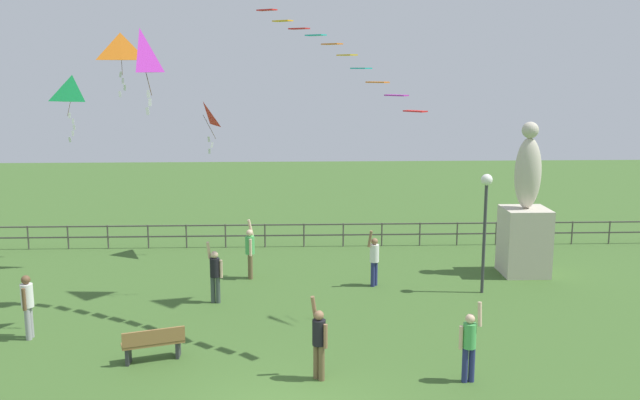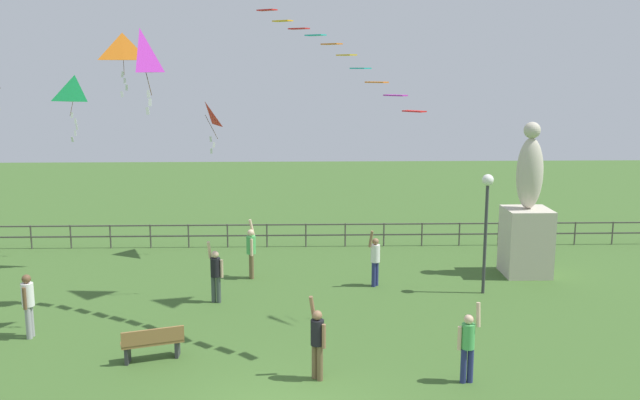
{
  "view_description": "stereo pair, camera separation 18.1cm",
  "coord_description": "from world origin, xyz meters",
  "px_view_note": "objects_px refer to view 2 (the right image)",
  "views": [
    {
      "loc": [
        0.2,
        -13.3,
        7.07
      ],
      "look_at": [
        0.94,
        5.78,
        3.46
      ],
      "focal_mm": 39.38,
      "sensor_mm": 36.0,
      "label": 1
    },
    {
      "loc": [
        0.39,
        -13.3,
        7.07
      ],
      "look_at": [
        0.94,
        5.78,
        3.46
      ],
      "focal_mm": 39.38,
      "sensor_mm": 36.0,
      "label": 2
    }
  ],
  "objects_px": {
    "lamppost": "(487,206)",
    "person_3": "(251,250)",
    "kite_8": "(141,54)",
    "statue_monument": "(527,224)",
    "person_1": "(375,258)",
    "kite_2": "(205,116)",
    "person_0": "(28,302)",
    "person_5": "(317,339)",
    "person_4": "(468,343)",
    "park_bench": "(153,343)",
    "kite_5": "(75,91)",
    "person_2": "(216,272)",
    "kite_1": "(123,49)"
  },
  "relations": [
    {
      "from": "lamppost",
      "to": "person_5",
      "type": "height_order",
      "value": "lamppost"
    },
    {
      "from": "kite_8",
      "to": "person_4",
      "type": "bearing_deg",
      "value": -24.19
    },
    {
      "from": "lamppost",
      "to": "kite_8",
      "type": "xyz_separation_m",
      "value": [
        -9.85,
        -2.89,
        4.59
      ]
    },
    {
      "from": "statue_monument",
      "to": "kite_8",
      "type": "height_order",
      "value": "kite_8"
    },
    {
      "from": "kite_2",
      "to": "kite_5",
      "type": "xyz_separation_m",
      "value": [
        -4.72,
        0.16,
        0.9
      ]
    },
    {
      "from": "kite_5",
      "to": "person_2",
      "type": "bearing_deg",
      "value": -44.55
    },
    {
      "from": "person_4",
      "to": "person_2",
      "type": "bearing_deg",
      "value": 137.87
    },
    {
      "from": "person_0",
      "to": "kite_8",
      "type": "bearing_deg",
      "value": 8.51
    },
    {
      "from": "person_3",
      "to": "kite_1",
      "type": "xyz_separation_m",
      "value": [
        -4.32,
        1.38,
        6.68
      ]
    },
    {
      "from": "statue_monument",
      "to": "person_1",
      "type": "distance_m",
      "value": 5.54
    },
    {
      "from": "park_bench",
      "to": "kite_5",
      "type": "distance_m",
      "value": 12.27
    },
    {
      "from": "kite_8",
      "to": "statue_monument",
      "type": "bearing_deg",
      "value": 22.58
    },
    {
      "from": "person_5",
      "to": "person_0",
      "type": "bearing_deg",
      "value": 159.91
    },
    {
      "from": "lamppost",
      "to": "person_3",
      "type": "height_order",
      "value": "lamppost"
    },
    {
      "from": "kite_2",
      "to": "kite_5",
      "type": "height_order",
      "value": "kite_5"
    },
    {
      "from": "kite_1",
      "to": "kite_5",
      "type": "relative_size",
      "value": 0.89
    },
    {
      "from": "person_0",
      "to": "person_4",
      "type": "distance_m",
      "value": 11.38
    },
    {
      "from": "person_3",
      "to": "park_bench",
      "type": "bearing_deg",
      "value": -106.05
    },
    {
      "from": "person_4",
      "to": "kite_5",
      "type": "distance_m",
      "value": 17.25
    },
    {
      "from": "kite_5",
      "to": "statue_monument",
      "type": "bearing_deg",
      "value": -10.06
    },
    {
      "from": "person_4",
      "to": "kite_2",
      "type": "height_order",
      "value": "kite_2"
    },
    {
      "from": "person_0",
      "to": "kite_2",
      "type": "height_order",
      "value": "kite_2"
    },
    {
      "from": "person_4",
      "to": "kite_1",
      "type": "distance_m",
      "value": 15.26
    },
    {
      "from": "person_0",
      "to": "kite_5",
      "type": "bearing_deg",
      "value": 96.83
    },
    {
      "from": "person_2",
      "to": "person_3",
      "type": "height_order",
      "value": "person_3"
    },
    {
      "from": "person_3",
      "to": "person_5",
      "type": "relative_size",
      "value": 1.03
    },
    {
      "from": "park_bench",
      "to": "person_5",
      "type": "height_order",
      "value": "person_5"
    },
    {
      "from": "statue_monument",
      "to": "kite_2",
      "type": "relative_size",
      "value": 2.8
    },
    {
      "from": "lamppost",
      "to": "person_1",
      "type": "height_order",
      "value": "lamppost"
    },
    {
      "from": "person_2",
      "to": "kite_8",
      "type": "distance_m",
      "value": 7.0
    },
    {
      "from": "lamppost",
      "to": "person_5",
      "type": "xyz_separation_m",
      "value": [
        -5.44,
        -6.13,
        -1.86
      ]
    },
    {
      "from": "person_5",
      "to": "kite_5",
      "type": "relative_size",
      "value": 0.82
    },
    {
      "from": "kite_5",
      "to": "person_0",
      "type": "bearing_deg",
      "value": -83.17
    },
    {
      "from": "person_4",
      "to": "person_1",
      "type": "bearing_deg",
      "value": 100.4
    },
    {
      "from": "statue_monument",
      "to": "person_0",
      "type": "xyz_separation_m",
      "value": [
        -14.99,
        -5.39,
        -0.8
      ]
    },
    {
      "from": "person_4",
      "to": "kite_1",
      "type": "xyz_separation_m",
      "value": [
        -9.76,
        9.62,
        6.73
      ]
    },
    {
      "from": "person_2",
      "to": "kite_8",
      "type": "height_order",
      "value": "kite_8"
    },
    {
      "from": "person_3",
      "to": "person_5",
      "type": "height_order",
      "value": "person_3"
    },
    {
      "from": "person_3",
      "to": "person_4",
      "type": "bearing_deg",
      "value": -56.56
    },
    {
      "from": "person_3",
      "to": "kite_1",
      "type": "distance_m",
      "value": 8.07
    },
    {
      "from": "person_1",
      "to": "kite_2",
      "type": "bearing_deg",
      "value": 146.76
    },
    {
      "from": "person_3",
      "to": "kite_5",
      "type": "xyz_separation_m",
      "value": [
        -6.51,
        3.02,
        5.22
      ]
    },
    {
      "from": "lamppost",
      "to": "person_1",
      "type": "relative_size",
      "value": 2.02
    },
    {
      "from": "kite_5",
      "to": "lamppost",
      "type": "bearing_deg",
      "value": -19.16
    },
    {
      "from": "person_0",
      "to": "person_4",
      "type": "height_order",
      "value": "person_4"
    },
    {
      "from": "person_3",
      "to": "kite_2",
      "type": "bearing_deg",
      "value": 122.02
    },
    {
      "from": "statue_monument",
      "to": "lamppost",
      "type": "height_order",
      "value": "statue_monument"
    },
    {
      "from": "person_0",
      "to": "person_5",
      "type": "height_order",
      "value": "person_5"
    },
    {
      "from": "kite_1",
      "to": "kite_8",
      "type": "distance_m",
      "value": 6.42
    },
    {
      "from": "lamppost",
      "to": "park_bench",
      "type": "distance_m",
      "value": 10.92
    }
  ]
}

